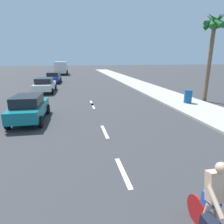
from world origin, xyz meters
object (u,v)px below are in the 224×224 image
(cyclist, at_px, (214,210))
(palm_tree_mid, at_px, (213,30))
(parked_car_blue, at_px, (53,77))
(parked_car_white, at_px, (45,85))
(parked_car_teal, at_px, (29,107))
(delivery_truck, at_px, (61,68))
(trash_bin_far, at_px, (188,96))

(cyclist, relative_size, palm_tree_mid, 0.25)
(parked_car_blue, bearing_deg, parked_car_white, -89.48)
(parked_car_blue, relative_size, palm_tree_mid, 0.61)
(palm_tree_mid, bearing_deg, parked_car_teal, -169.02)
(parked_car_teal, bearing_deg, parked_car_blue, 92.39)
(parked_car_teal, height_order, palm_tree_mid, palm_tree_mid)
(cyclist, bearing_deg, delivery_truck, -82.16)
(palm_tree_mid, bearing_deg, cyclist, -126.02)
(cyclist, xyz_separation_m, parked_car_white, (-5.48, 19.28, 0.01))
(palm_tree_mid, height_order, trash_bin_far, palm_tree_mid)
(parked_car_white, bearing_deg, parked_car_blue, 90.77)
(trash_bin_far, bearing_deg, delivery_truck, 109.86)
(parked_car_white, distance_m, parked_car_blue, 8.36)
(cyclist, height_order, parked_car_white, cyclist)
(parked_car_teal, height_order, trash_bin_far, parked_car_teal)
(parked_car_blue, distance_m, trash_bin_far, 20.35)
(trash_bin_far, bearing_deg, parked_car_blue, 125.28)
(delivery_truck, xyz_separation_m, trash_bin_far, (11.29, -31.25, -0.84))
(cyclist, distance_m, parked_car_teal, 10.47)
(parked_car_teal, bearing_deg, trash_bin_far, 11.24)
(parked_car_teal, bearing_deg, parked_car_white, 93.91)
(parked_car_teal, xyz_separation_m, parked_car_white, (-0.35, 10.15, 0.00))
(parked_car_teal, xyz_separation_m, parked_car_blue, (-0.15, 18.51, 0.00))
(parked_car_blue, xyz_separation_m, palm_tree_mid, (13.84, -15.85, 4.89))
(palm_tree_mid, distance_m, trash_bin_far, 5.53)
(parked_car_white, xyz_separation_m, palm_tree_mid, (14.05, -7.50, 4.89))
(parked_car_white, relative_size, palm_tree_mid, 0.62)
(cyclist, bearing_deg, trash_bin_far, -119.08)
(parked_car_white, relative_size, trash_bin_far, 4.26)
(cyclist, xyz_separation_m, delivery_truck, (-4.81, 42.28, 0.67))
(cyclist, height_order, delivery_truck, delivery_truck)
(cyclist, bearing_deg, palm_tree_mid, -124.67)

